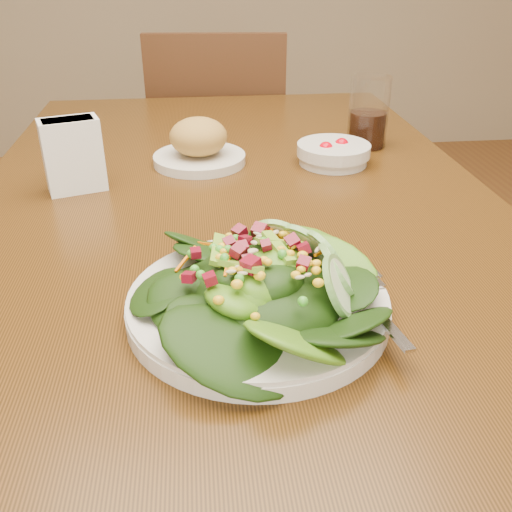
# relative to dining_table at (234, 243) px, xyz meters

# --- Properties ---
(ground_plane) EXTENTS (5.00, 5.00, 0.00)m
(ground_plane) POSITION_rel_dining_table_xyz_m (0.00, 0.00, -0.65)
(ground_plane) COLOR brown
(dining_table) EXTENTS (0.90, 1.40, 0.75)m
(dining_table) POSITION_rel_dining_table_xyz_m (0.00, 0.00, 0.00)
(dining_table) COLOR #522E0E
(dining_table) RESTS_ON ground_plane
(chair_far) EXTENTS (0.46, 0.46, 0.91)m
(chair_far) POSITION_rel_dining_table_xyz_m (0.02, 0.87, -0.17)
(chair_far) COLOR #3D1E11
(chair_far) RESTS_ON ground_plane
(salad_plate) EXTENTS (0.31, 0.30, 0.09)m
(salad_plate) POSITION_rel_dining_table_xyz_m (0.01, -0.37, 0.13)
(salad_plate) COLOR silver
(salad_plate) RESTS_ON dining_table
(bread_plate) EXTENTS (0.18, 0.18, 0.09)m
(bread_plate) POSITION_rel_dining_table_xyz_m (-0.05, 0.15, 0.14)
(bread_plate) COLOR silver
(bread_plate) RESTS_ON dining_table
(tomato_bowl) EXTENTS (0.14, 0.14, 0.05)m
(tomato_bowl) POSITION_rel_dining_table_xyz_m (0.20, 0.12, 0.12)
(tomato_bowl) COLOR silver
(tomato_bowl) RESTS_ON dining_table
(drinking_glass) EXTENTS (0.08, 0.08, 0.14)m
(drinking_glass) POSITION_rel_dining_table_xyz_m (0.30, 0.22, 0.16)
(drinking_glass) COLOR silver
(drinking_glass) RESTS_ON dining_table
(napkin_holder) EXTENTS (0.11, 0.08, 0.13)m
(napkin_holder) POSITION_rel_dining_table_xyz_m (-0.27, 0.04, 0.17)
(napkin_holder) COLOR white
(napkin_holder) RESTS_ON dining_table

